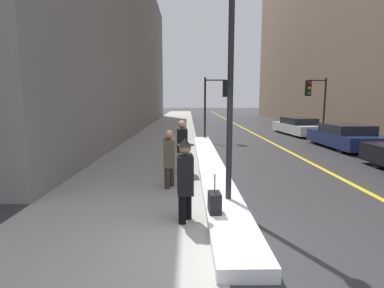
{
  "coord_description": "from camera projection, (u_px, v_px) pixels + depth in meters",
  "views": [
    {
      "loc": [
        -0.51,
        -4.42,
        2.31
      ],
      "look_at": [
        -0.4,
        4.0,
        1.05
      ],
      "focal_mm": 28.0,
      "sensor_mm": 36.0,
      "label": 1
    }
  ],
  "objects": [
    {
      "name": "ground_plane",
      "position": [
        221.0,
        247.0,
        4.72
      ],
      "size": [
        160.0,
        160.0,
        0.0
      ],
      "primitive_type": "plane",
      "color": "#2D2D30"
    },
    {
      "name": "sidewalk_slab",
      "position": [
        165.0,
        135.0,
        19.53
      ],
      "size": [
        4.0,
        80.0,
        0.01
      ],
      "color": "#9E9B93",
      "rests_on": "ground"
    },
    {
      "name": "road_centre_stripe",
      "position": [
        257.0,
        135.0,
        19.61
      ],
      "size": [
        0.16,
        80.0,
        0.0
      ],
      "color": "gold",
      "rests_on": "ground"
    },
    {
      "name": "snow_bank_curb",
      "position": [
        210.0,
        164.0,
        10.29
      ],
      "size": [
        0.81,
        13.27,
        0.22
      ],
      "color": "white",
      "rests_on": "ground"
    },
    {
      "name": "building_facade_left",
      "position": [
        105.0,
        43.0,
        23.43
      ],
      "size": [
        6.0,
        36.0,
        13.31
      ],
      "color": "slate",
      "rests_on": "ground"
    },
    {
      "name": "lamp_post",
      "position": [
        231.0,
        59.0,
        5.96
      ],
      "size": [
        0.28,
        0.28,
        5.21
      ],
      "color": "black",
      "rests_on": "ground"
    },
    {
      "name": "traffic_light_near",
      "position": [
        218.0,
        96.0,
        16.25
      ],
      "size": [
        1.31,
        0.32,
        3.49
      ],
      "rotation": [
        0.0,
        0.0,
        -0.03
      ],
      "color": "black",
      "rests_on": "ground"
    },
    {
      "name": "traffic_light_far",
      "position": [
        314.0,
        95.0,
        17.47
      ],
      "size": [
        1.31,
        0.43,
        3.56
      ],
      "rotation": [
        0.0,
        0.0,
        3.29
      ],
      "color": "black",
      "rests_on": "ground"
    },
    {
      "name": "pedestrian_trailing",
      "position": [
        185.0,
        177.0,
        5.57
      ],
      "size": [
        0.34,
        0.51,
        1.61
      ],
      "rotation": [
        0.0,
        0.0,
        -1.51
      ],
      "color": "black",
      "rests_on": "ground"
    },
    {
      "name": "pedestrian_in_glasses",
      "position": [
        169.0,
        156.0,
        7.78
      ],
      "size": [
        0.32,
        0.51,
        1.53
      ],
      "rotation": [
        0.0,
        0.0,
        -1.51
      ],
      "color": "#2A241B",
      "rests_on": "ground"
    },
    {
      "name": "pedestrian_with_shoulder_bag",
      "position": [
        182.0,
        144.0,
        9.41
      ],
      "size": [
        0.35,
        0.76,
        1.66
      ],
      "rotation": [
        0.0,
        0.0,
        -1.51
      ],
      "color": "black",
      "rests_on": "ground"
    },
    {
      "name": "parked_car_navy",
      "position": [
        345.0,
        137.0,
        14.2
      ],
      "size": [
        1.95,
        4.26,
        1.15
      ],
      "rotation": [
        0.0,
        0.0,
        1.59
      ],
      "color": "navy",
      "rests_on": "ground"
    },
    {
      "name": "parked_car_white",
      "position": [
        298.0,
        127.0,
        19.73
      ],
      "size": [
        2.12,
        4.65,
        1.12
      ],
      "rotation": [
        0.0,
        0.0,
        1.66
      ],
      "color": "silver",
      "rests_on": "ground"
    },
    {
      "name": "rolling_suitcase",
      "position": [
        214.0,
        208.0,
        5.58
      ],
      "size": [
        0.24,
        0.37,
        0.95
      ],
      "rotation": [
        0.0,
        0.0,
        -1.51
      ],
      "color": "black",
      "rests_on": "ground"
    }
  ]
}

